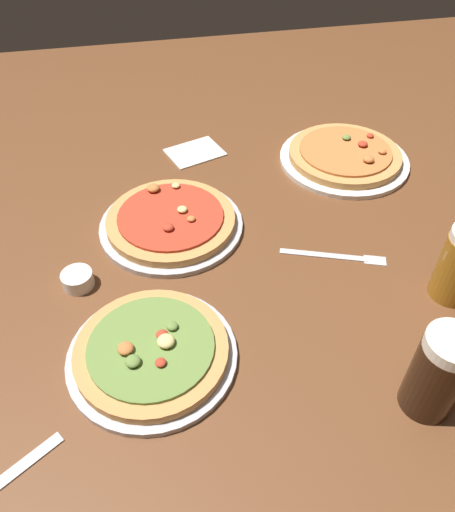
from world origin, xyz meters
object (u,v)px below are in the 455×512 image
(ramekin_sauce, at_px, (78,281))
(napkin_folded, at_px, (196,152))
(pizza_plate_near, at_px, (152,352))
(pizza_plate_side, at_px, (171,222))
(fork_left, at_px, (336,256))
(beer_mug_dark, at_px, (441,374))
(pizza_plate_far, at_px, (345,156))

(ramekin_sauce, bearing_deg, napkin_folded, 54.73)
(pizza_plate_near, xyz_separation_m, pizza_plate_side, (0.07, 0.33, -0.00))
(napkin_folded, xyz_separation_m, fork_left, (0.22, -0.44, -0.00))
(beer_mug_dark, relative_size, napkin_folded, 1.19)
(pizza_plate_near, xyz_separation_m, ramekin_sauce, (-0.12, 0.19, -0.00))
(pizza_plate_near, height_order, fork_left, pizza_plate_near)
(pizza_plate_near, height_order, ramekin_sauce, pizza_plate_near)
(pizza_plate_far, bearing_deg, fork_left, -113.93)
(pizza_plate_far, relative_size, napkin_folded, 2.38)
(pizza_plate_side, relative_size, ramekin_sauce, 5.15)
(napkin_folded, bearing_deg, beer_mug_dark, -72.95)
(pizza_plate_far, bearing_deg, beer_mug_dark, -100.35)
(pizza_plate_far, distance_m, pizza_plate_side, 0.49)
(fork_left, bearing_deg, pizza_plate_far, 66.07)
(pizza_plate_near, relative_size, napkin_folded, 2.11)
(pizza_plate_far, height_order, fork_left, pizza_plate_far)
(pizza_plate_far, relative_size, fork_left, 1.55)
(pizza_plate_side, bearing_deg, napkin_folded, 70.52)
(pizza_plate_near, bearing_deg, ramekin_sauce, 122.32)
(pizza_plate_far, xyz_separation_m, pizza_plate_side, (-0.46, -0.17, 0.00))
(pizza_plate_side, bearing_deg, pizza_plate_near, -102.57)
(pizza_plate_side, bearing_deg, fork_left, -26.95)
(pizza_plate_side, relative_size, fork_left, 1.48)
(fork_left, bearing_deg, beer_mug_dark, -86.07)
(pizza_plate_side, xyz_separation_m, ramekin_sauce, (-0.20, -0.14, -0.00))
(beer_mug_dark, xyz_separation_m, napkin_folded, (-0.24, 0.78, -0.08))
(pizza_plate_near, height_order, pizza_plate_far, pizza_plate_near)
(pizza_plate_side, bearing_deg, beer_mug_dark, -55.79)
(ramekin_sauce, xyz_separation_m, napkin_folded, (0.30, 0.42, -0.01))
(pizza_plate_far, distance_m, fork_left, 0.36)
(fork_left, bearing_deg, napkin_folded, 116.04)
(pizza_plate_far, height_order, ramekin_sauce, pizza_plate_far)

